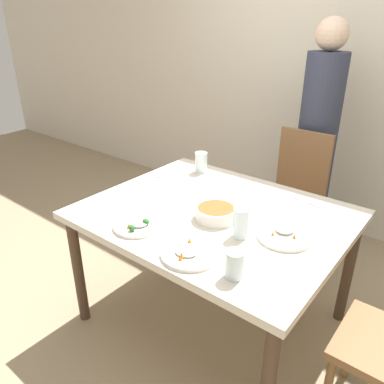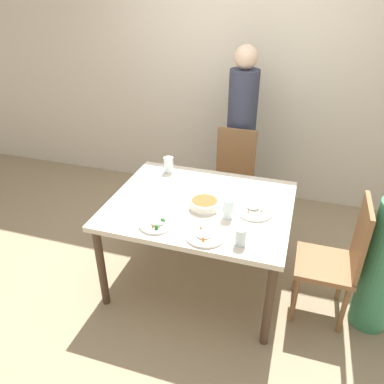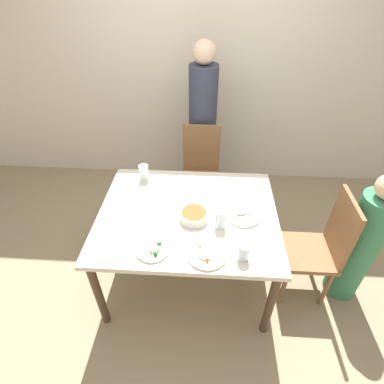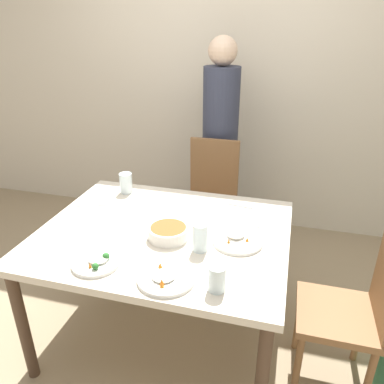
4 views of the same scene
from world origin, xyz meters
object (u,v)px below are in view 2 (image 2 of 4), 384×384
object	(u,v)px
chair_adult_spot	(233,178)
plate_rice_adult	(156,224)
glass_water_tall	(228,208)
bowl_curry	(205,204)
person_adult	(241,138)
chair_child_spot	(338,258)

from	to	relation	value
chair_adult_spot	plate_rice_adult	size ratio (longest dim) A/B	4.29
chair_adult_spot	glass_water_tall	world-z (taller)	chair_adult_spot
bowl_curry	plate_rice_adult	size ratio (longest dim) A/B	0.94
person_adult	plate_rice_adult	distance (m)	1.60
bowl_curry	plate_rice_adult	xyz separation A→B (m)	(-0.25, -0.32, -0.02)
chair_child_spot	glass_water_tall	xyz separation A→B (m)	(-0.78, -0.06, 0.30)
person_adult	chair_adult_spot	bearing A→B (deg)	-90.00
person_adult	bowl_curry	distance (m)	1.27
chair_child_spot	person_adult	xyz separation A→B (m)	(-0.95, 1.27, 0.29)
chair_child_spot	plate_rice_adult	xyz separation A→B (m)	(-1.22, -0.31, 0.24)
chair_adult_spot	plate_rice_adult	distance (m)	1.32
glass_water_tall	person_adult	bearing A→B (deg)	97.42
person_adult	chair_child_spot	bearing A→B (deg)	-53.22
chair_adult_spot	chair_child_spot	size ratio (longest dim) A/B	1.00
chair_adult_spot	chair_child_spot	xyz separation A→B (m)	(0.95, -0.97, 0.00)
chair_child_spot	plate_rice_adult	distance (m)	1.28
person_adult	bowl_curry	bearing A→B (deg)	-90.75
chair_adult_spot	plate_rice_adult	world-z (taller)	chair_adult_spot
person_adult	plate_rice_adult	bearing A→B (deg)	-99.58
chair_child_spot	bowl_curry	world-z (taller)	chair_child_spot
glass_water_tall	plate_rice_adult	bearing A→B (deg)	-150.57
bowl_curry	chair_adult_spot	bearing A→B (deg)	89.01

